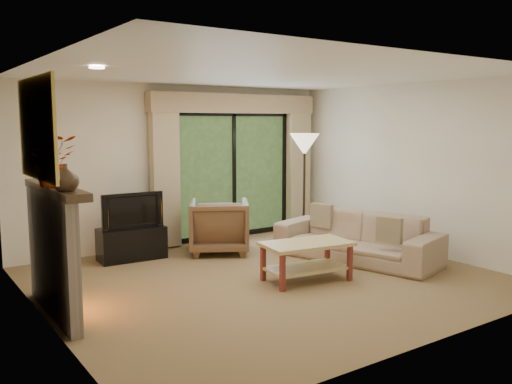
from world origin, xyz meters
TOP-DOWN VIEW (x-y plane):
  - floor at (0.00, 0.00)m, footprint 5.50×5.50m
  - ceiling at (0.00, 0.00)m, footprint 5.50×5.50m
  - wall_back at (0.00, 2.50)m, footprint 5.00×0.00m
  - wall_front at (0.00, -2.50)m, footprint 5.00×0.00m
  - wall_left at (-2.75, 0.00)m, footprint 0.00×5.00m
  - wall_right at (2.75, 0.00)m, footprint 0.00×5.00m
  - fireplace at (-2.63, 0.20)m, footprint 0.24×1.70m
  - mirror at (-2.71, 0.20)m, footprint 0.07×1.45m
  - sliding_door at (1.00, 2.45)m, footprint 2.26×0.10m
  - curtain_left at (-0.35, 2.34)m, footprint 0.45×0.18m
  - curtain_right at (2.35, 2.34)m, footprint 0.45×0.18m
  - cornice at (1.00, 2.36)m, footprint 3.20×0.24m
  - media_console at (-1.08, 1.95)m, footprint 0.98×0.48m
  - tv at (-1.08, 1.95)m, footprint 0.91×0.16m
  - armchair at (0.20, 1.60)m, footprint 1.22×1.23m
  - sofa at (1.61, 0.04)m, footprint 1.54×2.53m
  - pillow_near at (1.53, -0.64)m, footprint 0.19×0.36m
  - pillow_far at (1.53, 0.73)m, footprint 0.19×0.38m
  - coffee_table at (0.34, -0.34)m, footprint 1.19×0.76m
  - floor_lamp at (1.71, 1.38)m, footprint 0.58×0.58m
  - vase at (-2.61, -0.36)m, footprint 0.27×0.27m
  - branches at (-2.61, 0.11)m, footprint 0.52×0.47m

SIDE VIEW (x-z plane):
  - floor at x=0.00m, z-range 0.00..0.00m
  - media_console at x=-1.08m, z-range 0.00..0.48m
  - coffee_table at x=0.34m, z-range 0.00..0.50m
  - sofa at x=1.61m, z-range 0.00..0.69m
  - armchair at x=0.20m, z-range 0.00..0.83m
  - pillow_near at x=1.53m, z-range 0.40..0.75m
  - pillow_far at x=1.53m, z-range 0.39..0.76m
  - fireplace at x=-2.63m, z-range 0.00..1.37m
  - tv at x=-1.08m, z-range 0.48..1.00m
  - floor_lamp at x=1.71m, z-range 0.00..1.82m
  - sliding_door at x=1.00m, z-range 0.02..2.18m
  - curtain_left at x=-0.35m, z-range 0.02..2.38m
  - curtain_right at x=2.35m, z-range 0.02..2.38m
  - wall_back at x=0.00m, z-range -1.20..3.80m
  - wall_front at x=0.00m, z-range -1.20..3.80m
  - wall_left at x=-2.75m, z-range -1.20..3.80m
  - wall_right at x=2.75m, z-range -1.20..3.80m
  - vase at x=-2.61m, z-range 1.37..1.63m
  - branches at x=-2.61m, z-range 1.37..1.88m
  - mirror at x=-2.71m, z-range 1.44..2.46m
  - cornice at x=1.00m, z-range 2.16..2.48m
  - ceiling at x=0.00m, z-range 2.60..2.60m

